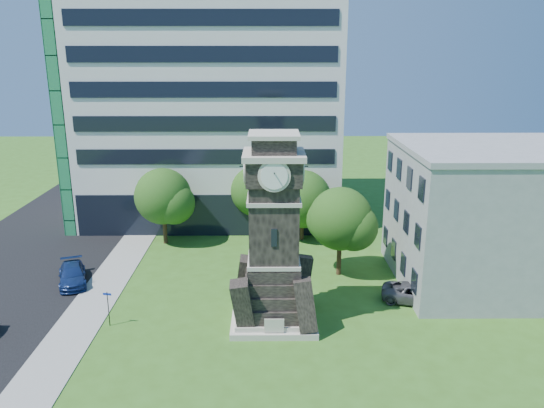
{
  "coord_description": "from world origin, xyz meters",
  "views": [
    {
      "loc": [
        2.63,
        -29.12,
        16.81
      ],
      "look_at": [
        2.93,
        6.68,
        6.5
      ],
      "focal_mm": 35.0,
      "sensor_mm": 36.0,
      "label": 1
    }
  ],
  "objects_px": {
    "car_street_north": "(72,275)",
    "street_sign": "(108,305)",
    "car_east_lot": "(417,294)",
    "clock_tower": "(274,243)",
    "park_bench": "(252,312)"
  },
  "relations": [
    {
      "from": "car_street_north",
      "to": "street_sign",
      "type": "distance_m",
      "value": 8.0
    },
    {
      "from": "street_sign",
      "to": "park_bench",
      "type": "bearing_deg",
      "value": 14.91
    },
    {
      "from": "car_east_lot",
      "to": "street_sign",
      "type": "xyz_separation_m",
      "value": [
        -20.43,
        -3.07,
        0.79
      ]
    },
    {
      "from": "car_street_north",
      "to": "street_sign",
      "type": "bearing_deg",
      "value": -74.69
    },
    {
      "from": "street_sign",
      "to": "car_east_lot",
      "type": "bearing_deg",
      "value": 18.67
    },
    {
      "from": "car_street_north",
      "to": "car_east_lot",
      "type": "xyz_separation_m",
      "value": [
        25.05,
        -3.41,
        -0.02
      ]
    },
    {
      "from": "clock_tower",
      "to": "street_sign",
      "type": "height_order",
      "value": "clock_tower"
    },
    {
      "from": "car_street_north",
      "to": "park_bench",
      "type": "relative_size",
      "value": 2.39
    },
    {
      "from": "street_sign",
      "to": "clock_tower",
      "type": "bearing_deg",
      "value": 13.99
    },
    {
      "from": "park_bench",
      "to": "street_sign",
      "type": "height_order",
      "value": "street_sign"
    },
    {
      "from": "clock_tower",
      "to": "car_east_lot",
      "type": "height_order",
      "value": "clock_tower"
    },
    {
      "from": "car_street_north",
      "to": "car_east_lot",
      "type": "height_order",
      "value": "car_street_north"
    },
    {
      "from": "car_east_lot",
      "to": "park_bench",
      "type": "distance_m",
      "value": 11.59
    },
    {
      "from": "park_bench",
      "to": "car_street_north",
      "type": "bearing_deg",
      "value": 138.4
    },
    {
      "from": "car_street_north",
      "to": "street_sign",
      "type": "height_order",
      "value": "street_sign"
    }
  ]
}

